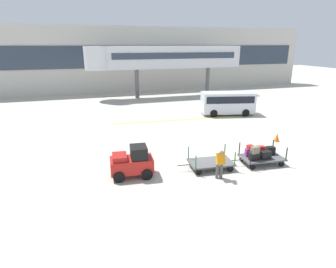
{
  "coord_description": "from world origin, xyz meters",
  "views": [
    {
      "loc": [
        -6.44,
        -13.73,
        6.39
      ],
      "look_at": [
        -1.72,
        1.6,
        1.19
      ],
      "focal_mm": 29.88,
      "sensor_mm": 36.0,
      "label": 1
    }
  ],
  "objects_px": {
    "baggage_tug": "(132,162)",
    "baggage_cart_lead": "(211,163)",
    "safety_cone_near": "(277,138)",
    "shuttle_van": "(228,101)",
    "baggage_cart_middle": "(260,155)",
    "baggage_handler": "(220,163)"
  },
  "relations": [
    {
      "from": "baggage_tug",
      "to": "shuttle_van",
      "type": "bearing_deg",
      "value": 43.3
    },
    {
      "from": "baggage_cart_lead",
      "to": "safety_cone_near",
      "type": "bearing_deg",
      "value": 23.11
    },
    {
      "from": "baggage_cart_lead",
      "to": "baggage_cart_middle",
      "type": "relative_size",
      "value": 1.0
    },
    {
      "from": "baggage_handler",
      "to": "baggage_cart_middle",
      "type": "bearing_deg",
      "value": 18.34
    },
    {
      "from": "baggage_cart_lead",
      "to": "safety_cone_near",
      "type": "distance_m",
      "value": 6.78
    },
    {
      "from": "baggage_tug",
      "to": "safety_cone_near",
      "type": "relative_size",
      "value": 3.97
    },
    {
      "from": "baggage_cart_lead",
      "to": "baggage_handler",
      "type": "bearing_deg",
      "value": -94.59
    },
    {
      "from": "baggage_tug",
      "to": "shuttle_van",
      "type": "xyz_separation_m",
      "value": [
        10.86,
        10.23,
        0.48
      ]
    },
    {
      "from": "baggage_tug",
      "to": "baggage_handler",
      "type": "xyz_separation_m",
      "value": [
        4.05,
        -1.55,
        0.11
      ]
    },
    {
      "from": "baggage_cart_middle",
      "to": "baggage_handler",
      "type": "height_order",
      "value": "baggage_handler"
    },
    {
      "from": "baggage_cart_lead",
      "to": "baggage_cart_middle",
      "type": "height_order",
      "value": "baggage_cart_middle"
    },
    {
      "from": "baggage_tug",
      "to": "baggage_cart_middle",
      "type": "bearing_deg",
      "value": -4.49
    },
    {
      "from": "baggage_tug",
      "to": "baggage_cart_lead",
      "type": "bearing_deg",
      "value": -4.58
    },
    {
      "from": "shuttle_van",
      "to": "safety_cone_near",
      "type": "xyz_separation_m",
      "value": [
        -0.47,
        -7.9,
        -0.96
      ]
    },
    {
      "from": "baggage_cart_lead",
      "to": "safety_cone_near",
      "type": "xyz_separation_m",
      "value": [
        6.24,
        2.66,
        -0.07
      ]
    },
    {
      "from": "baggage_tug",
      "to": "shuttle_van",
      "type": "height_order",
      "value": "shuttle_van"
    },
    {
      "from": "baggage_handler",
      "to": "baggage_tug",
      "type": "bearing_deg",
      "value": 159.02
    },
    {
      "from": "baggage_handler",
      "to": "safety_cone_near",
      "type": "distance_m",
      "value": 7.46
    },
    {
      "from": "baggage_cart_middle",
      "to": "shuttle_van",
      "type": "height_order",
      "value": "shuttle_van"
    },
    {
      "from": "baggage_cart_lead",
      "to": "baggage_handler",
      "type": "relative_size",
      "value": 1.95
    },
    {
      "from": "baggage_cart_lead",
      "to": "baggage_cart_middle",
      "type": "xyz_separation_m",
      "value": [
        2.91,
        -0.22,
        0.19
      ]
    },
    {
      "from": "baggage_tug",
      "to": "safety_cone_near",
      "type": "height_order",
      "value": "baggage_tug"
    }
  ]
}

